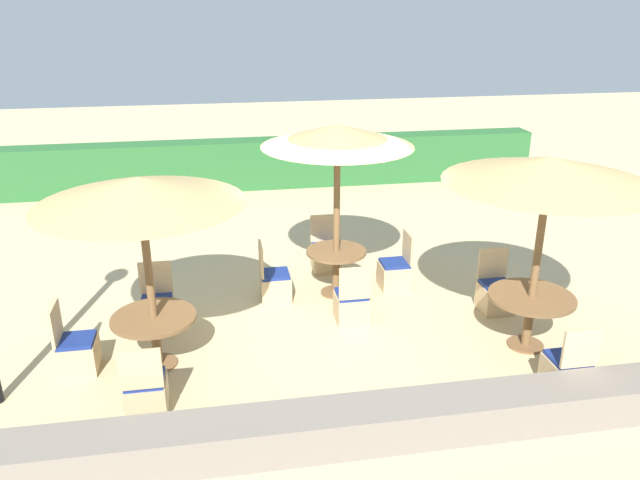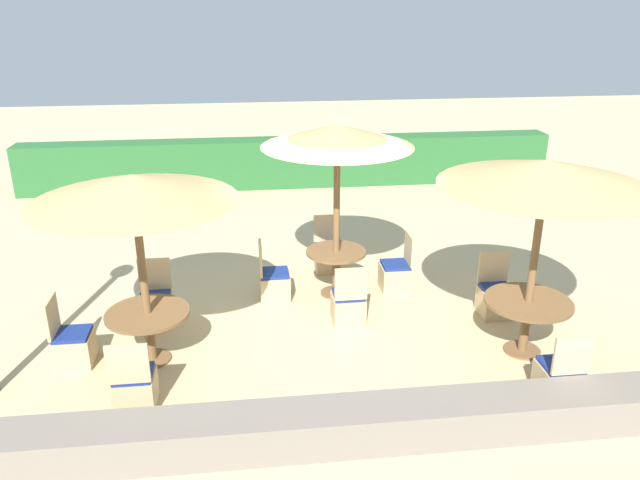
# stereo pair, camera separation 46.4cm
# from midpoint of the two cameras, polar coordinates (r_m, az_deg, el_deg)

# --- Properties ---
(ground_plane) EXTENTS (40.00, 40.00, 0.00)m
(ground_plane) POSITION_cam_midpoint_polar(r_m,az_deg,el_deg) (9.50, 1.85, -6.39)
(ground_plane) COLOR #C6B284
(hedge_row) EXTENTS (13.00, 0.70, 1.18)m
(hedge_row) POSITION_cam_midpoint_polar(r_m,az_deg,el_deg) (15.56, -1.87, 7.12)
(hedge_row) COLOR #28602D
(hedge_row) RESTS_ON ground_plane
(stone_border) EXTENTS (10.00, 0.56, 0.44)m
(stone_border) POSITION_cam_midpoint_polar(r_m,az_deg,el_deg) (6.87, 5.83, -16.47)
(stone_border) COLOR slate
(stone_border) RESTS_ON ground_plane
(parasol_front_left) EXTENTS (2.45, 2.45, 2.50)m
(parasol_front_left) POSITION_cam_midpoint_polar(r_m,az_deg,el_deg) (7.56, -15.03, 4.52)
(parasol_front_left) COLOR brown
(parasol_front_left) RESTS_ON ground_plane
(round_table_front_left) EXTENTS (1.06, 1.06, 0.70)m
(round_table_front_left) POSITION_cam_midpoint_polar(r_m,az_deg,el_deg) (8.23, -13.86, -7.36)
(round_table_front_left) COLOR brown
(round_table_front_left) RESTS_ON ground_plane
(patio_chair_front_left_south) EXTENTS (0.46, 0.46, 0.93)m
(patio_chair_front_left_south) POSITION_cam_midpoint_polar(r_m,az_deg,el_deg) (7.55, -14.87, -12.90)
(patio_chair_front_left_south) COLOR tan
(patio_chair_front_left_south) RESTS_ON ground_plane
(patio_chair_front_left_west) EXTENTS (0.46, 0.46, 0.93)m
(patio_chair_front_left_west) POSITION_cam_midpoint_polar(r_m,az_deg,el_deg) (8.60, -20.24, -9.03)
(patio_chair_front_left_west) COLOR tan
(patio_chair_front_left_west) RESTS_ON ground_plane
(patio_chair_front_left_north) EXTENTS (0.46, 0.46, 0.93)m
(patio_chair_front_left_north) POSITION_cam_midpoint_polar(r_m,az_deg,el_deg) (9.26, -13.40, -5.95)
(patio_chair_front_left_north) COLOR tan
(patio_chair_front_left_north) RESTS_ON ground_plane
(parasol_center) EXTENTS (2.25, 2.25, 2.71)m
(parasol_center) POSITION_cam_midpoint_polar(r_m,az_deg,el_deg) (9.16, 3.07, 9.41)
(parasol_center) COLOR brown
(parasol_center) RESTS_ON ground_plane
(round_table_center) EXTENTS (0.94, 0.94, 0.74)m
(round_table_center) POSITION_cam_midpoint_polar(r_m,az_deg,el_deg) (9.76, 2.84, -2.00)
(round_table_center) COLOR brown
(round_table_center) RESTS_ON ground_plane
(patio_chair_center_east) EXTENTS (0.46, 0.46, 0.93)m
(patio_chair_center_east) POSITION_cam_midpoint_polar(r_m,az_deg,el_deg) (10.13, 8.28, -3.10)
(patio_chair_center_east) COLOR tan
(patio_chair_center_east) RESTS_ON ground_plane
(patio_chair_center_west) EXTENTS (0.46, 0.46, 0.93)m
(patio_chair_center_west) POSITION_cam_midpoint_polar(r_m,az_deg,el_deg) (9.75, -2.89, -3.92)
(patio_chair_center_west) COLOR tan
(patio_chair_center_west) RESTS_ON ground_plane
(patio_chair_center_north) EXTENTS (0.46, 0.46, 0.93)m
(patio_chair_center_north) POSITION_cam_midpoint_polar(r_m,az_deg,el_deg) (10.75, 1.99, -1.41)
(patio_chair_center_north) COLOR tan
(patio_chair_center_north) RESTS_ON ground_plane
(patio_chair_center_south) EXTENTS (0.46, 0.46, 0.93)m
(patio_chair_center_south) POSITION_cam_midpoint_polar(r_m,az_deg,el_deg) (9.07, 4.08, -5.99)
(patio_chair_center_south) COLOR tan
(patio_chair_center_south) RESTS_ON ground_plane
(parasol_front_right) EXTENTS (2.59, 2.59, 2.62)m
(parasol_front_right) POSITION_cam_midpoint_polar(r_m,az_deg,el_deg) (8.03, 21.53, 5.63)
(parasol_front_right) COLOR brown
(parasol_front_right) RESTS_ON ground_plane
(round_table_front_right) EXTENTS (1.13, 1.13, 0.76)m
(round_table_front_right) POSITION_cam_midpoint_polar(r_m,az_deg,el_deg) (8.67, 19.89, -6.13)
(round_table_front_right) COLOR brown
(round_table_front_right) RESTS_ON ground_plane
(patio_chair_front_right_south) EXTENTS (0.46, 0.46, 0.93)m
(patio_chair_front_right_south) POSITION_cam_midpoint_polar(r_m,az_deg,el_deg) (8.05, 22.66, -11.62)
(patio_chair_front_right_south) COLOR tan
(patio_chair_front_right_south) RESTS_ON ground_plane
(patio_chair_front_right_north) EXTENTS (0.46, 0.46, 0.93)m
(patio_chair_front_right_north) POSITION_cam_midpoint_polar(r_m,az_deg,el_deg) (9.67, 17.08, -5.11)
(patio_chair_front_right_north) COLOR tan
(patio_chair_front_right_north) RESTS_ON ground_plane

